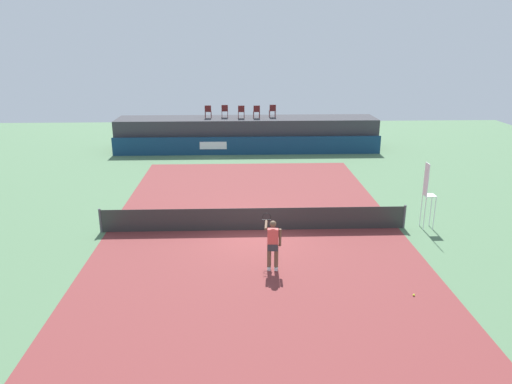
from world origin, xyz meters
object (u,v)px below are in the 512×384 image
at_px(net_post_far, 404,217).
at_px(tennis_ball, 414,295).
at_px(spectator_chair_far_left, 208,111).
at_px(spectator_chair_left, 225,110).
at_px(net_post_near, 100,221).
at_px(tennis_player, 273,243).
at_px(spectator_chair_center, 241,111).
at_px(spectator_chair_right, 257,111).
at_px(umpire_chair, 427,191).
at_px(spectator_chair_far_right, 272,110).

xyz_separation_m(net_post_far, tennis_ball, (-1.49, -5.52, -0.46)).
relative_size(spectator_chair_far_left, net_post_far, 0.89).
bearing_deg(net_post_far, spectator_chair_left, 116.55).
distance_m(net_post_near, tennis_player, 7.60).
bearing_deg(tennis_player, spectator_chair_center, 92.78).
relative_size(spectator_chair_far_left, spectator_chair_right, 1.00).
height_order(net_post_near, tennis_player, tennis_player).
xyz_separation_m(spectator_chair_center, net_post_far, (6.59, -15.12, -2.19)).
distance_m(net_post_far, tennis_ball, 5.74).
distance_m(spectator_chair_center, umpire_chair, 16.89).
height_order(spectator_chair_far_left, spectator_chair_right, same).
height_order(spectator_chair_center, tennis_ball, spectator_chair_center).
height_order(spectator_chair_center, umpire_chair, spectator_chair_center).
bearing_deg(tennis_ball, net_post_far, 74.91).
xyz_separation_m(spectator_chair_far_left, tennis_player, (3.20, -18.81, -1.73)).
height_order(spectator_chair_right, tennis_ball, spectator_chair_right).
distance_m(spectator_chair_far_left, net_post_far, 17.80).
bearing_deg(net_post_far, net_post_near, 180.00).
bearing_deg(net_post_far, spectator_chair_center, 113.55).
relative_size(spectator_chair_left, spectator_chair_center, 1.00).
bearing_deg(tennis_player, spectator_chair_right, 89.53).
distance_m(spectator_chair_left, spectator_chair_right, 2.24).
relative_size(umpire_chair, tennis_player, 1.56).
distance_m(spectator_chair_far_left, net_post_near, 15.82).
relative_size(spectator_chair_far_left, tennis_ball, 13.06).
bearing_deg(tennis_player, tennis_ball, -25.30).
relative_size(spectator_chair_right, tennis_ball, 13.06).
relative_size(spectator_chair_left, tennis_player, 0.50).
xyz_separation_m(spectator_chair_left, spectator_chair_right, (2.21, -0.38, 0.00)).
bearing_deg(tennis_ball, spectator_chair_right, 101.09).
xyz_separation_m(spectator_chair_left, spectator_chair_far_right, (3.33, -0.01, 0.00)).
bearing_deg(spectator_chair_far_right, spectator_chair_center, -170.80).
bearing_deg(spectator_chair_center, spectator_chair_far_right, 9.20).
height_order(spectator_chair_far_right, umpire_chair, spectator_chair_far_right).
height_order(net_post_near, net_post_far, same).
height_order(spectator_chair_right, net_post_near, spectator_chair_right).
distance_m(spectator_chair_far_right, net_post_near, 17.56).
relative_size(spectator_chair_right, net_post_far, 0.89).
distance_m(spectator_chair_center, net_post_near, 16.35).
xyz_separation_m(umpire_chair, tennis_player, (-6.53, -3.54, -0.63)).
xyz_separation_m(spectator_chair_far_right, umpire_chair, (5.25, -15.48, -1.11)).
xyz_separation_m(spectator_chair_far_right, net_post_near, (-8.00, -15.48, -2.19)).
bearing_deg(spectator_chair_center, net_post_far, -66.45).
relative_size(spectator_chair_far_right, net_post_near, 0.89).
distance_m(spectator_chair_left, net_post_far, 17.45).
bearing_deg(tennis_player, net_post_far, 31.89).
relative_size(spectator_chair_left, spectator_chair_right, 1.00).
xyz_separation_m(spectator_chair_left, net_post_near, (-4.66, -15.49, -2.19)).
bearing_deg(spectator_chair_center, tennis_ball, -76.12).
bearing_deg(spectator_chair_far_left, spectator_chair_center, -3.65).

